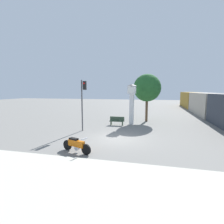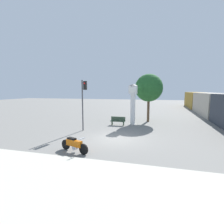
# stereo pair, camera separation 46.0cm
# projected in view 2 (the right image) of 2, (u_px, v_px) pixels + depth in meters

# --- Properties ---
(ground_plane) EXTENTS (120.00, 120.00, 0.00)m
(ground_plane) POSITION_uv_depth(u_px,v_px,m) (116.00, 139.00, 13.78)
(ground_plane) COLOR slate
(sidewalk_strip) EXTENTS (36.00, 6.00, 0.10)m
(sidewalk_strip) POSITION_uv_depth(u_px,v_px,m) (66.00, 191.00, 6.54)
(sidewalk_strip) COLOR #BCB7A8
(sidewalk_strip) RESTS_ON ground_plane
(motorcycle) EXTENTS (2.13, 0.87, 0.98)m
(motorcycle) POSITION_uv_depth(u_px,v_px,m) (74.00, 145.00, 10.77)
(motorcycle) COLOR black
(motorcycle) RESTS_ON ground_plane
(clock_tower) EXTENTS (1.05, 1.05, 4.49)m
(clock_tower) POSITION_uv_depth(u_px,v_px,m) (133.00, 98.00, 19.20)
(clock_tower) COLOR white
(clock_tower) RESTS_ON ground_plane
(freight_train) EXTENTS (2.80, 35.83, 3.40)m
(freight_train) POSITION_uv_depth(u_px,v_px,m) (209.00, 104.00, 27.39)
(freight_train) COLOR #333842
(freight_train) RESTS_ON ground_plane
(traffic_light) EXTENTS (0.50, 0.35, 4.74)m
(traffic_light) POSITION_uv_depth(u_px,v_px,m) (84.00, 96.00, 16.22)
(traffic_light) COLOR #47474C
(traffic_light) RESTS_ON ground_plane
(street_tree) EXTENTS (3.32, 3.32, 5.76)m
(street_tree) POSITION_uv_depth(u_px,v_px,m) (149.00, 88.00, 20.97)
(street_tree) COLOR brown
(street_tree) RESTS_ON ground_plane
(bench) EXTENTS (1.60, 0.44, 0.92)m
(bench) POSITION_uv_depth(u_px,v_px,m) (118.00, 121.00, 19.15)
(bench) COLOR #384C38
(bench) RESTS_ON ground_plane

